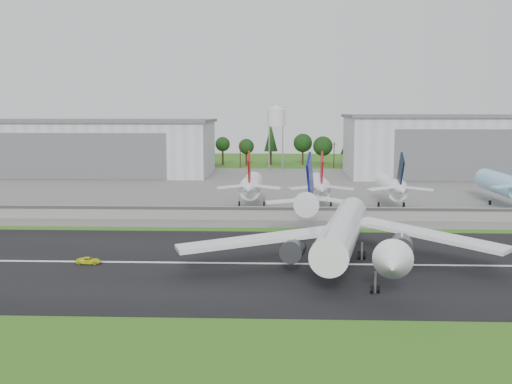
{
  "coord_description": "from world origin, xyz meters",
  "views": [
    {
      "loc": [
        -1.99,
        -100.76,
        27.06
      ],
      "look_at": [
        -7.87,
        40.0,
        9.0
      ],
      "focal_mm": 45.0,
      "sensor_mm": 36.0,
      "label": 1
    }
  ],
  "objects_px": {
    "parked_jet_red_a": "(251,186)",
    "parked_jet_skyblue": "(505,184)",
    "main_airliner": "(343,238)",
    "parked_jet_red_b": "(319,186)",
    "parked_jet_navy": "(393,187)",
    "ground_vehicle": "(89,261)"
  },
  "relations": [
    {
      "from": "parked_jet_red_a",
      "to": "parked_jet_red_b",
      "type": "xyz_separation_m",
      "value": [
        18.82,
        -0.02,
        -0.09
      ]
    },
    {
      "from": "parked_jet_red_a",
      "to": "parked_jet_navy",
      "type": "xyz_separation_m",
      "value": [
        39.12,
        -0.04,
        -0.2
      ]
    },
    {
      "from": "parked_jet_red_b",
      "to": "parked_jet_navy",
      "type": "bearing_deg",
      "value": -0.06
    },
    {
      "from": "main_airliner",
      "to": "parked_jet_red_b",
      "type": "bearing_deg",
      "value": -79.14
    },
    {
      "from": "ground_vehicle",
      "to": "parked_jet_red_b",
      "type": "relative_size",
      "value": 0.14
    },
    {
      "from": "parked_jet_navy",
      "to": "parked_jet_red_b",
      "type": "bearing_deg",
      "value": 179.94
    },
    {
      "from": "main_airliner",
      "to": "parked_jet_navy",
      "type": "relative_size",
      "value": 1.89
    },
    {
      "from": "main_airliner",
      "to": "ground_vehicle",
      "type": "height_order",
      "value": "main_airliner"
    },
    {
      "from": "main_airliner",
      "to": "parked_jet_red_b",
      "type": "distance_m",
      "value": 66.98
    },
    {
      "from": "main_airliner",
      "to": "parked_jet_red_b",
      "type": "xyz_separation_m",
      "value": [
        -0.52,
        66.96,
        1.12
      ]
    },
    {
      "from": "main_airliner",
      "to": "parked_jet_red_a",
      "type": "bearing_deg",
      "value": -63.49
    },
    {
      "from": "parked_jet_red_a",
      "to": "parked_jet_skyblue",
      "type": "distance_m",
      "value": 71.65
    },
    {
      "from": "ground_vehicle",
      "to": "parked_jet_red_a",
      "type": "xyz_separation_m",
      "value": [
        25.39,
        68.1,
        5.41
      ]
    },
    {
      "from": "main_airliner",
      "to": "parked_jet_red_b",
      "type": "relative_size",
      "value": 1.89
    },
    {
      "from": "parked_jet_navy",
      "to": "ground_vehicle",
      "type": "bearing_deg",
      "value": -133.47
    },
    {
      "from": "main_airliner",
      "to": "parked_jet_skyblue",
      "type": "bearing_deg",
      "value": -115.49
    },
    {
      "from": "main_airliner",
      "to": "parked_jet_skyblue",
      "type": "distance_m",
      "value": 88.92
    },
    {
      "from": "main_airliner",
      "to": "ground_vehicle",
      "type": "xyz_separation_m",
      "value": [
        -44.72,
        -1.12,
        -4.2
      ]
    },
    {
      "from": "ground_vehicle",
      "to": "parked_jet_navy",
      "type": "height_order",
      "value": "parked_jet_navy"
    },
    {
      "from": "parked_jet_red_b",
      "to": "parked_jet_navy",
      "type": "distance_m",
      "value": 20.31
    },
    {
      "from": "ground_vehicle",
      "to": "main_airliner",
      "type": "bearing_deg",
      "value": -89.74
    },
    {
      "from": "ground_vehicle",
      "to": "parked_jet_skyblue",
      "type": "relative_size",
      "value": 0.12
    }
  ]
}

